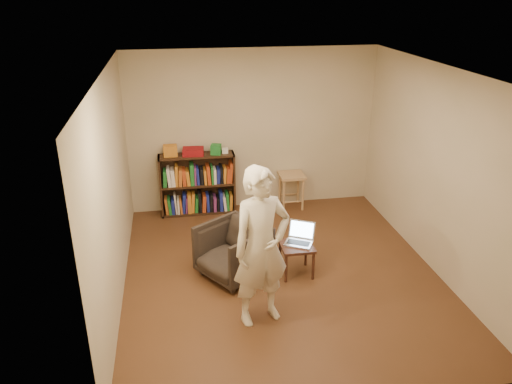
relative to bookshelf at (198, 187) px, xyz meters
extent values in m
plane|color=#4F2F19|center=(0.93, -2.09, -0.44)|extent=(4.50, 4.50, 0.00)
plane|color=silver|center=(0.93, -2.09, 2.16)|extent=(4.50, 4.50, 0.00)
plane|color=beige|center=(0.93, 0.16, 0.86)|extent=(4.00, 0.00, 4.00)
plane|color=beige|center=(-1.07, -2.09, 0.86)|extent=(0.00, 4.50, 4.50)
plane|color=beige|center=(2.93, -2.09, 0.86)|extent=(0.00, 4.50, 4.50)
cube|color=black|center=(-0.58, -0.01, 0.06)|extent=(0.03, 0.30, 1.00)
cube|color=black|center=(0.59, -0.01, 0.06)|extent=(0.03, 0.30, 1.00)
cube|color=black|center=(0.00, 0.13, 0.06)|extent=(1.20, 0.02, 1.00)
cube|color=black|center=(0.00, -0.01, -0.42)|extent=(1.20, 0.30, 0.03)
cube|color=black|center=(0.00, -0.01, 0.06)|extent=(1.14, 0.30, 0.03)
cube|color=black|center=(0.00, -0.01, 0.55)|extent=(1.20, 0.30, 0.03)
cube|color=orange|center=(-0.40, -0.01, 0.65)|extent=(0.22, 0.16, 0.17)
cube|color=maroon|center=(-0.04, -0.02, 0.61)|extent=(0.35, 0.27, 0.11)
cube|color=#1F762B|center=(0.31, -0.04, 0.64)|extent=(0.19, 0.19, 0.15)
cube|color=white|center=(0.46, -0.01, 0.60)|extent=(0.10, 0.10, 0.08)
cube|color=#AF7B55|center=(1.54, -0.06, 0.13)|extent=(0.41, 0.41, 0.04)
cylinder|color=#AF7B55|center=(1.38, -0.22, -0.17)|extent=(0.04, 0.04, 0.55)
cylinder|color=#AF7B55|center=(1.71, -0.22, -0.17)|extent=(0.04, 0.04, 0.55)
cylinder|color=#AF7B55|center=(1.38, 0.10, -0.17)|extent=(0.04, 0.04, 0.55)
cylinder|color=#AF7B55|center=(1.71, 0.10, -0.17)|extent=(0.04, 0.04, 0.55)
imported|color=#332A22|center=(0.32, -2.01, -0.09)|extent=(1.06, 1.06, 0.70)
cube|color=#321710|center=(1.13, -2.11, -0.04)|extent=(0.41, 0.41, 0.04)
cylinder|color=#321710|center=(0.95, -2.29, -0.25)|extent=(0.04, 0.04, 0.38)
cylinder|color=#321710|center=(1.30, -2.29, -0.25)|extent=(0.04, 0.04, 0.38)
cylinder|color=#321710|center=(0.95, -1.93, -0.25)|extent=(0.04, 0.04, 0.38)
cylinder|color=#321710|center=(1.30, -1.93, -0.25)|extent=(0.04, 0.04, 0.38)
cube|color=#BCBCC1|center=(1.15, -2.08, -0.01)|extent=(0.41, 0.37, 0.02)
cube|color=black|center=(1.15, -2.08, 0.00)|extent=(0.32, 0.25, 0.00)
cube|color=#BCBCC1|center=(1.23, -1.94, 0.11)|extent=(0.34, 0.24, 0.23)
cube|color=#A6C9E9|center=(1.23, -1.94, 0.11)|extent=(0.30, 0.20, 0.19)
imported|color=beige|center=(0.51, -2.95, 0.47)|extent=(0.76, 0.61, 1.81)
camera|label=1|loc=(-0.34, -7.53, 3.08)|focal=35.00mm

